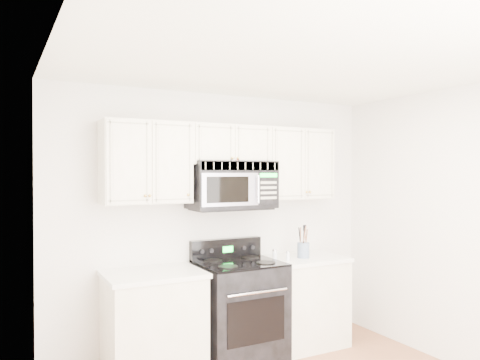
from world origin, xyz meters
TOP-DOWN VIEW (x-y plane):
  - room at (0.00, 0.00)m, footprint 3.51×3.51m
  - base_cabinet_left at (-0.80, 1.44)m, footprint 0.86×0.65m
  - base_cabinet_right at (0.80, 1.44)m, footprint 0.86×0.65m
  - range at (0.05, 1.42)m, footprint 0.78×0.71m
  - upper_cabinets at (0.00, 1.58)m, footprint 2.44×0.37m
  - microwave at (0.03, 1.53)m, footprint 0.84×0.47m
  - utensil_crock at (0.79, 1.38)m, footprint 0.13×0.13m
  - shaker_salt at (0.45, 1.40)m, footprint 0.05×0.05m
  - shaker_pepper at (0.55, 1.32)m, footprint 0.04×0.04m

SIDE VIEW (x-z plane):
  - base_cabinet_left at x=-0.80m, z-range -0.03..0.89m
  - base_cabinet_right at x=0.80m, z-range -0.03..0.89m
  - range at x=0.05m, z-range -0.08..1.05m
  - shaker_pepper at x=0.55m, z-range 0.92..1.02m
  - shaker_salt at x=0.45m, z-range 0.92..1.03m
  - utensil_crock at x=0.79m, z-range 0.84..1.18m
  - room at x=0.00m, z-range 0.00..2.60m
  - microwave at x=0.03m, z-range 1.45..1.92m
  - upper_cabinets at x=0.00m, z-range 1.56..2.31m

